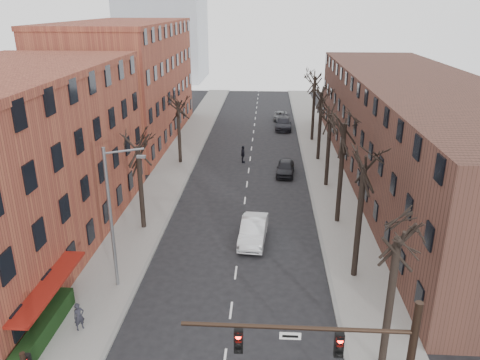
% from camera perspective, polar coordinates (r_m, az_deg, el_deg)
% --- Properties ---
extents(sidewalk_left, '(4.00, 90.00, 0.15)m').
position_cam_1_polar(sidewalk_left, '(52.89, -7.49, 2.48)').
color(sidewalk_left, gray).
rests_on(sidewalk_left, ground).
extents(sidewalk_right, '(4.00, 90.00, 0.15)m').
position_cam_1_polar(sidewalk_right, '(52.33, 10.00, 2.14)').
color(sidewalk_right, gray).
rests_on(sidewalk_right, ground).
extents(building_left_near, '(12.00, 26.00, 12.00)m').
position_cam_1_polar(building_left_near, '(35.88, -26.62, 1.52)').
color(building_left_near, brown).
rests_on(building_left_near, ground).
extents(building_left_far, '(12.00, 28.00, 14.00)m').
position_cam_1_polar(building_left_far, '(61.72, -13.71, 11.32)').
color(building_left_far, brown).
rests_on(building_left_far, ground).
extents(building_right, '(12.00, 50.00, 10.00)m').
position_cam_1_polar(building_right, '(47.92, 20.58, 5.55)').
color(building_right, '#4B2C23').
rests_on(building_right, ground).
extents(awning_left, '(1.20, 7.00, 0.15)m').
position_cam_1_polar(awning_left, '(28.46, -21.51, -16.27)').
color(awning_left, maroon).
rests_on(awning_left, ground).
extents(hedge, '(0.80, 6.00, 1.00)m').
position_cam_1_polar(hedge, '(27.41, -22.76, -16.35)').
color(hedge, black).
rests_on(hedge, sidewalk_left).
extents(tree_right_b, '(5.20, 5.20, 10.80)m').
position_cam_1_polar(tree_right_b, '(31.56, 13.66, -11.36)').
color(tree_right_b, black).
rests_on(tree_right_b, ground).
extents(tree_right_c, '(5.20, 5.20, 11.60)m').
position_cam_1_polar(tree_right_c, '(38.49, 11.72, -5.06)').
color(tree_right_c, black).
rests_on(tree_right_c, ground).
extents(tree_right_d, '(5.20, 5.20, 10.00)m').
position_cam_1_polar(tree_right_d, '(45.77, 10.40, -0.72)').
color(tree_right_d, black).
rests_on(tree_right_d, ground).
extents(tree_right_e, '(5.20, 5.20, 10.80)m').
position_cam_1_polar(tree_right_e, '(53.25, 9.45, 2.42)').
color(tree_right_e, black).
rests_on(tree_right_e, ground).
extents(tree_right_f, '(5.20, 5.20, 11.60)m').
position_cam_1_polar(tree_right_f, '(60.87, 8.74, 4.77)').
color(tree_right_f, black).
rests_on(tree_right_f, ground).
extents(tree_left_a, '(5.20, 5.20, 9.50)m').
position_cam_1_polar(tree_left_a, '(37.48, -11.61, -5.79)').
color(tree_left_a, black).
rests_on(tree_left_a, ground).
extents(tree_left_b, '(5.20, 5.20, 9.50)m').
position_cam_1_polar(tree_left_b, '(51.91, -7.26, 2.05)').
color(tree_left_b, black).
rests_on(tree_left_b, ground).
extents(streetlight, '(2.45, 0.22, 9.03)m').
position_cam_1_polar(streetlight, '(28.30, -15.22, -3.90)').
color(streetlight, slate).
rests_on(streetlight, ground).
extents(silver_sedan, '(2.17, 5.24, 1.69)m').
position_cam_1_polar(silver_sedan, '(34.53, 1.65, -6.17)').
color(silver_sedan, silver).
rests_on(silver_sedan, ground).
extents(parked_car_near, '(2.12, 4.49, 1.48)m').
position_cam_1_polar(parked_car_near, '(48.00, 5.56, 1.50)').
color(parked_car_near, black).
rests_on(parked_car_near, ground).
extents(parked_car_mid, '(2.44, 5.52, 1.58)m').
position_cam_1_polar(parked_car_mid, '(65.99, 5.33, 6.88)').
color(parked_car_mid, black).
rests_on(parked_car_mid, ground).
extents(parked_car_far, '(2.19, 4.33, 1.17)m').
position_cam_1_polar(parked_car_far, '(71.49, 4.94, 7.80)').
color(parked_car_far, '#56595E').
rests_on(parked_car_far, ground).
extents(pedestrian_a, '(0.68, 0.67, 1.57)m').
position_cam_1_polar(pedestrian_a, '(27.14, -19.03, -15.46)').
color(pedestrian_a, '#21212A').
rests_on(pedestrian_a, sidewalk_left).
extents(pedestrian_crossing, '(0.64, 1.19, 1.92)m').
position_cam_1_polar(pedestrian_crossing, '(51.37, 0.36, 3.15)').
color(pedestrian_crossing, black).
rests_on(pedestrian_crossing, ground).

